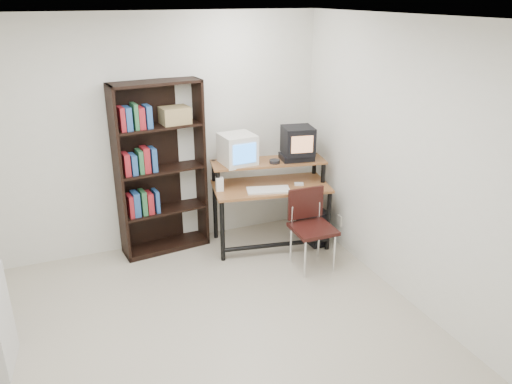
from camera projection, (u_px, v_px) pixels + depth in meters
name	position (u px, v px, depth m)	size (l,w,h in m)	color
floor	(206.00, 344.00, 4.22)	(4.00, 4.00, 0.01)	beige
ceiling	(191.00, 19.00, 3.25)	(4.00, 4.00, 0.01)	white
back_wall	(147.00, 137.00, 5.45)	(4.00, 0.01, 2.60)	silver
front_wall	(339.00, 381.00, 2.02)	(4.00, 0.01, 2.60)	silver
right_wall	(415.00, 169.00, 4.44)	(0.01, 4.00, 2.60)	silver
computer_desk	(270.00, 187.00, 5.68)	(1.39, 0.86, 0.98)	brown
crt_monitor	(238.00, 149.00, 5.55)	(0.39, 0.40, 0.34)	white
vcr	(296.00, 157.00, 5.71)	(0.36, 0.26, 0.08)	black
crt_tv	(298.00, 141.00, 5.65)	(0.38, 0.38, 0.31)	black
cd_spindle	(275.00, 162.00, 5.60)	(0.12, 0.12, 0.05)	#26262B
keyboard	(268.00, 191.00, 5.49)	(0.47, 0.21, 0.04)	white
mousepad	(300.00, 186.00, 5.65)	(0.22, 0.18, 0.01)	black
mouse	(299.00, 184.00, 5.65)	(0.10, 0.06, 0.03)	white
desk_speaker	(220.00, 185.00, 5.47)	(0.08, 0.07, 0.17)	white
pc_tower	(313.00, 224.00, 5.92)	(0.20, 0.45, 0.42)	black
school_chair	(310.00, 220.00, 5.28)	(0.43, 0.43, 0.85)	black
bookshelf	(159.00, 167.00, 5.48)	(0.99, 0.43, 1.92)	black
wall_outlet	(340.00, 221.00, 5.80)	(0.02, 0.08, 0.12)	beige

